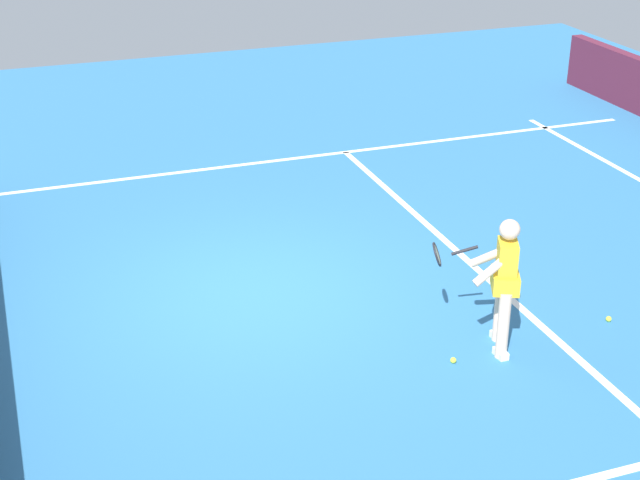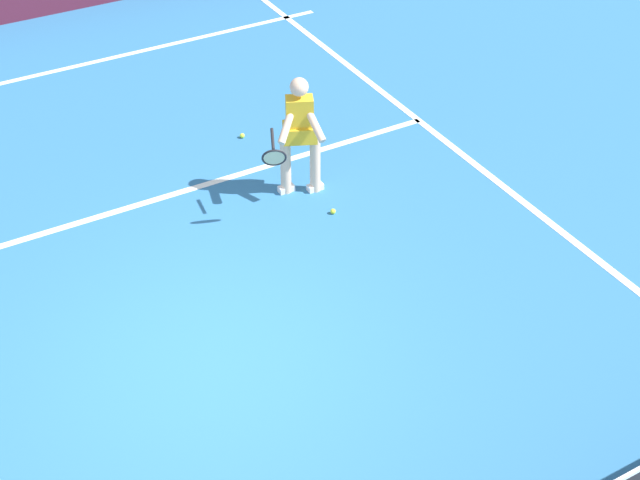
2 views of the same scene
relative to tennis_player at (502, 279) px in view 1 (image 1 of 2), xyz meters
name	(u,v)px [view 1 (image 1 of 2)]	position (x,y,z in m)	size (l,w,h in m)	color
ground_plane	(257,292)	(2.13, 2.14, -0.85)	(24.23, 24.23, 0.00)	teal
service_line_marking	(465,258)	(2.13, -0.72, -0.84)	(8.81, 0.10, 0.01)	white
sideline_right_marking	(182,172)	(6.53, 2.14, -0.84)	(0.10, 16.64, 0.01)	white
tennis_player	(502,279)	(0.00, 0.00, 0.00)	(1.02, 0.84, 1.55)	beige
tennis_ball_near	(453,360)	(-0.13, 0.59, -0.81)	(0.07, 0.07, 0.07)	#D1E533
tennis_ball_mid	(609,319)	(0.07, -1.52, -0.81)	(0.07, 0.07, 0.07)	#D1E533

